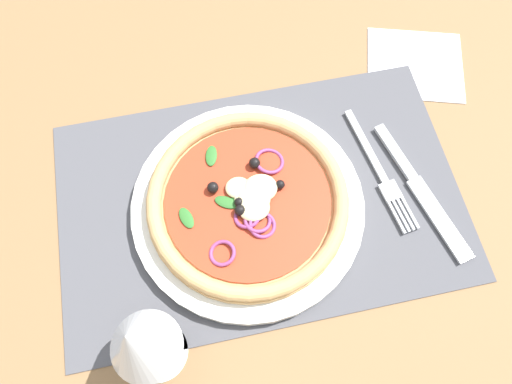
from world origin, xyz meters
TOP-DOWN VIEW (x-y plane):
  - ground_plane at (0.00, 0.00)cm, footprint 190.00×140.00cm
  - placemat at (0.00, 0.00)cm, footprint 49.43×31.29cm
  - plate at (1.72, 0.93)cm, footprint 28.05×28.05cm
  - pizza at (1.70, 0.94)cm, footprint 23.96×23.96cm
  - fork at (-15.64, 0.06)cm, footprint 4.33×18.01cm
  - knife at (-19.74, 3.19)cm, footprint 6.33×19.82cm
  - wine_glass at (14.60, 15.30)cm, footprint 7.20×7.20cm
  - napkin at (-25.72, -15.66)cm, footprint 16.19×15.31cm

SIDE VIEW (x-z plane):
  - ground_plane at x=0.00cm, z-range -2.40..0.00cm
  - napkin at x=-25.72cm, z-range 0.00..0.36cm
  - placemat at x=0.00cm, z-range 0.00..0.40cm
  - fork at x=-15.64cm, z-range 0.40..0.84cm
  - knife at x=-19.74cm, z-range 0.35..0.96cm
  - plate at x=1.72cm, z-range 0.40..1.84cm
  - pizza at x=1.70cm, z-range 1.60..4.28cm
  - wine_glass at x=14.60cm, z-range 2.92..17.82cm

